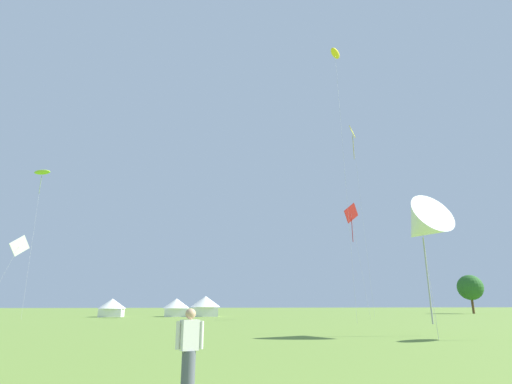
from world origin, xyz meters
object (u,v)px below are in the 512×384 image
Objects in this scene: kite_yellow_diamond at (353,135)px; festival_tent_right at (112,307)px; kite_lime_parafoil at (42,172)px; festival_tent_center at (205,305)px; festival_tent_left at (176,306)px; tree_distant_left at (470,288)px; kite_red_diamond at (351,215)px; person_spectator at (189,353)px; kite_white_diamond at (19,246)px; kite_white_delta at (422,226)px; kite_yellow_parafoil at (335,54)px.

festival_tent_right is at bearing 170.21° from kite_yellow_diamond.
kite_lime_parafoil is 4.41× the size of festival_tent_center.
festival_tent_left is (-26.94, 6.23, -26.71)m from kite_yellow_diamond.
festival_tent_right is 0.98× the size of festival_tent_left.
festival_tent_center is 0.62× the size of tree_distant_left.
kite_red_diamond is 45.87m from person_spectator.
festival_tent_center is at bearing 87.71° from person_spectator.
festival_tent_center is at bearing -0.00° from festival_tent_right.
kite_yellow_diamond is 35.41m from festival_tent_center.
kite_yellow_diamond is 7.48× the size of festival_tent_left.
festival_tent_right is at bearing 180.00° from festival_tent_left.
kite_white_diamond is 77.55m from tree_distant_left.
tree_distant_left is (75.23, 15.06, -14.75)m from kite_lime_parafoil.
festival_tent_left reaches higher than person_spectator.
festival_tent_left is (19.21, 9.41, -7.30)m from kite_white_diamond.
kite_white_delta is at bearing 44.66° from person_spectator.
tree_distant_left is (33.55, 24.09, -8.14)m from kite_red_diamond.
kite_yellow_parafoil is at bearing -117.87° from kite_yellow_diamond.
kite_white_delta is (35.78, -34.26, -13.03)m from kite_lime_parafoil.
kite_white_diamond is at bearing -158.19° from festival_tent_center.
kite_yellow_parafoil is at bearing -24.82° from kite_lime_parafoil.
festival_tent_right reaches higher than person_spectator.
kite_red_diamond is 43.15m from kite_lime_parafoil.
tree_distant_left is at bearing 14.19° from kite_white_diamond.
kite_yellow_diamond is 40.35m from tree_distant_left.
kite_white_diamond is 0.32× the size of kite_yellow_parafoil.
festival_tent_center is at bearing 0.00° from festival_tent_left.
kite_yellow_diamond is 50.17m from kite_white_diamond.
kite_yellow_diamond is 41.20m from kite_white_delta.
kite_red_diamond is 29.04m from festival_tent_left.
festival_tent_left is (-22.32, 14.52, -11.59)m from kite_red_diamond.
kite_lime_parafoil reaches higher than festival_tent_center.
person_spectator is 53.91m from festival_tent_left.
kite_yellow_diamond reaches higher than tree_distant_left.
kite_white_diamond is 2.56× the size of festival_tent_right.
kite_white_diamond is 26.30m from festival_tent_center.
kite_yellow_diamond is at bearing 3.94° from kite_white_diamond.
kite_yellow_diamond reaches higher than festival_tent_left.
kite_lime_parafoil is at bearing -164.16° from festival_tent_left.
festival_tent_left is 0.55× the size of tree_distant_left.
kite_white_diamond is at bearing 160.24° from kite_yellow_parafoil.
kite_yellow_parafoil is 46.12m from person_spectator.
kite_yellow_parafoil is 56.15m from tree_distant_left.
festival_tent_right is at bearing 140.14° from kite_yellow_parafoil.
kite_white_delta is at bearing -107.41° from kite_yellow_diamond.
kite_lime_parafoil is at bearing 136.25° from kite_white_delta.
kite_lime_parafoil is 2.75× the size of tree_distant_left.
kite_yellow_parafoil is at bearing 62.70° from person_spectator.
kite_yellow_parafoil is (37.37, -13.43, 22.24)m from kite_white_diamond.
kite_white_delta is (-10.51, -33.52, -21.54)m from kite_yellow_diamond.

